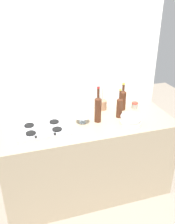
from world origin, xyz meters
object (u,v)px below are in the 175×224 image
(stovetop_hob, at_px, (43,129))
(wine_bottle_leftmost, at_px, (98,109))
(plate_stack, at_px, (131,120))
(utensil_crock, at_px, (102,105))
(wine_bottle_mid_right, at_px, (123,99))
(wine_bottle_mid_left, at_px, (119,107))
(condiment_jar_front, at_px, (135,105))
(mixing_bowl, at_px, (82,119))

(stovetop_hob, relative_size, wine_bottle_leftmost, 1.30)
(plate_stack, height_order, utensil_crock, utensil_crock)
(stovetop_hob, bearing_deg, utensil_crock, 20.72)
(wine_bottle_leftmost, relative_size, utensil_crock, 1.27)
(stovetop_hob, distance_m, wine_bottle_mid_right, 0.95)
(plate_stack, xyz_separation_m, wine_bottle_mid_left, (-0.05, 0.18, 0.07))
(wine_bottle_leftmost, xyz_separation_m, condiment_jar_front, (0.51, 0.17, -0.11))
(wine_bottle_leftmost, height_order, condiment_jar_front, wine_bottle_leftmost)
(stovetop_hob, xyz_separation_m, wine_bottle_leftmost, (0.57, 0.01, 0.13))
(wine_bottle_mid_left, distance_m, utensil_crock, 0.26)
(wine_bottle_mid_right, distance_m, utensil_crock, 0.24)
(condiment_jar_front, bearing_deg, stovetop_hob, -170.52)
(plate_stack, relative_size, wine_bottle_mid_right, 0.67)
(wine_bottle_leftmost, bearing_deg, wine_bottle_mid_left, 6.57)
(plate_stack, bearing_deg, mixing_bowl, 159.61)
(stovetop_hob, bearing_deg, wine_bottle_mid_right, 11.98)
(wine_bottle_mid_left, xyz_separation_m, wine_bottle_mid_right, (0.11, 0.16, 0.01))
(wine_bottle_leftmost, distance_m, wine_bottle_mid_right, 0.41)
(wine_bottle_mid_right, xyz_separation_m, utensil_crock, (-0.22, 0.07, -0.07))
(wine_bottle_mid_right, bearing_deg, condiment_jar_front, -6.54)
(stovetop_hob, height_order, mixing_bowl, mixing_bowl)
(wine_bottle_mid_right, bearing_deg, wine_bottle_leftmost, -152.22)
(mixing_bowl, bearing_deg, wine_bottle_leftmost, -6.93)
(stovetop_hob, distance_m, utensil_crock, 0.76)
(mixing_bowl, relative_size, utensil_crock, 0.49)
(stovetop_hob, bearing_deg, condiment_jar_front, 9.48)
(plate_stack, distance_m, utensil_crock, 0.44)
(plate_stack, height_order, mixing_bowl, plate_stack)
(stovetop_hob, height_order, utensil_crock, utensil_crock)
(wine_bottle_mid_right, relative_size, utensil_crock, 1.06)
(mixing_bowl, xyz_separation_m, utensil_crock, (0.30, 0.24, 0.02))
(wine_bottle_mid_left, xyz_separation_m, utensil_crock, (-0.11, 0.23, -0.06))
(stovetop_hob, height_order, wine_bottle_leftmost, wine_bottle_leftmost)
(mixing_bowl, bearing_deg, wine_bottle_mid_right, 18.20)
(utensil_crock, relative_size, condiment_jar_front, 4.09)
(stovetop_hob, bearing_deg, wine_bottle_leftmost, 0.64)
(plate_stack, distance_m, wine_bottle_mid_left, 0.20)
(stovetop_hob, distance_m, plate_stack, 0.88)
(wine_bottle_mid_left, relative_size, wine_bottle_mid_right, 1.01)
(wine_bottle_mid_left, distance_m, mixing_bowl, 0.42)
(wine_bottle_mid_left, bearing_deg, wine_bottle_leftmost, -173.43)
(stovetop_hob, distance_m, wine_bottle_mid_left, 0.82)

